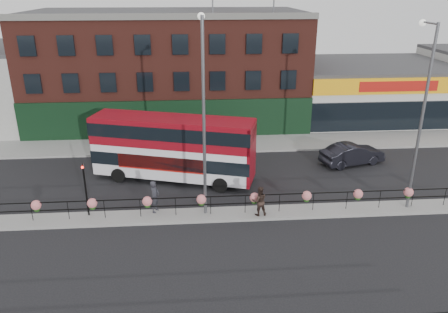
{
  "coord_description": "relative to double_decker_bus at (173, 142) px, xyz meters",
  "views": [
    {
      "loc": [
        -1.94,
        -22.24,
        12.49
      ],
      "look_at": [
        0.0,
        3.0,
        2.5
      ],
      "focal_mm": 35.0,
      "sensor_mm": 36.0,
      "label": 1
    }
  ],
  "objects": [
    {
      "name": "ground",
      "position": [
        3.21,
        -5.3,
        -2.7
      ],
      "size": [
        120.0,
        120.0,
        0.0
      ],
      "primitive_type": "plane",
      "color": "black",
      "rests_on": "ground"
    },
    {
      "name": "north_pavement",
      "position": [
        3.21,
        6.7,
        -2.63
      ],
      "size": [
        60.0,
        4.0,
        0.15
      ],
      "primitive_type": "cube",
      "color": "gray",
      "rests_on": "ground"
    },
    {
      "name": "median",
      "position": [
        3.21,
        -5.3,
        -2.63
      ],
      "size": [
        60.0,
        1.6,
        0.15
      ],
      "primitive_type": "cube",
      "color": "gray",
      "rests_on": "ground"
    },
    {
      "name": "brick_building",
      "position": [
        -0.79,
        14.66,
        2.43
      ],
      "size": [
        25.0,
        12.21,
        10.3
      ],
      "color": "brown",
      "rests_on": "ground"
    },
    {
      "name": "supermarket",
      "position": [
        19.21,
        14.61,
        -0.05
      ],
      "size": [
        15.0,
        12.25,
        5.3
      ],
      "color": "silver",
      "rests_on": "ground"
    },
    {
      "name": "median_railing",
      "position": [
        3.21,
        -5.3,
        -1.66
      ],
      "size": [
        30.04,
        0.56,
        1.23
      ],
      "color": "black",
      "rests_on": "median"
    },
    {
      "name": "double_decker_bus",
      "position": [
        0.0,
        0.0,
        0.0
      ],
      "size": [
        11.14,
        5.62,
        4.4
      ],
      "color": "white",
      "rests_on": "ground"
    },
    {
      "name": "car",
      "position": [
        13.07,
        1.78,
        -1.91
      ],
      "size": [
        4.22,
        5.69,
        1.58
      ],
      "primitive_type": "imported",
      "rotation": [
        0.0,
        0.0,
        1.85
      ],
      "color": "black",
      "rests_on": "ground"
    },
    {
      "name": "pedestrian_a",
      "position": [
        -0.99,
        -4.75,
        -1.59
      ],
      "size": [
        0.99,
        0.9,
        1.92
      ],
      "primitive_type": "imported",
      "rotation": [
        0.0,
        0.0,
        1.23
      ],
      "color": "#2B2B33",
      "rests_on": "median"
    },
    {
      "name": "pedestrian_b",
      "position": [
        4.97,
        -5.61,
        -1.67
      ],
      "size": [
        0.96,
        0.8,
        1.76
      ],
      "primitive_type": "imported",
      "rotation": [
        0.0,
        0.0,
        3.22
      ],
      "color": "#30221D",
      "rests_on": "median"
    },
    {
      "name": "lamp_column_west",
      "position": [
        1.91,
        -4.87,
        3.96
      ],
      "size": [
        0.39,
        1.93,
        10.99
      ],
      "color": "slate",
      "rests_on": "median"
    },
    {
      "name": "lamp_column_east",
      "position": [
        13.93,
        -5.03,
        3.73
      ],
      "size": [
        0.38,
        1.86,
        10.6
      ],
      "color": "slate",
      "rests_on": "median"
    },
    {
      "name": "traffic_light_median",
      "position": [
        -4.79,
        -4.9,
        -0.23
      ],
      "size": [
        0.15,
        0.28,
        3.65
      ],
      "color": "black",
      "rests_on": "median"
    }
  ]
}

